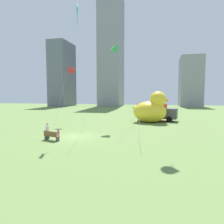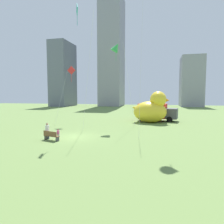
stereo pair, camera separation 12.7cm
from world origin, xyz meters
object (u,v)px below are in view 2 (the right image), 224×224
object	(u,v)px
person_child	(58,133)
park_bench	(51,135)
person_adult	(47,130)
box_truck	(157,112)
kite_green	(116,48)
kite_red	(71,72)
giant_inflatable_duck	(151,109)
kite_teal	(78,16)

from	to	relation	value
person_child	park_bench	bearing A→B (deg)	-118.31
park_bench	person_adult	bearing A→B (deg)	142.08
box_truck	kite_green	bearing A→B (deg)	-123.73
person_child	kite_red	bearing A→B (deg)	107.71
person_adult	kite_red	size ratio (longest dim) A/B	0.18
giant_inflatable_duck	box_truck	bearing A→B (deg)	72.63
person_adult	kite_green	bearing A→B (deg)	60.81
park_bench	kite_green	bearing A→B (deg)	65.67
giant_inflatable_duck	box_truck	xyz separation A→B (m)	(0.79, 2.52, -0.63)
person_adult	kite_teal	distance (m)	12.65
person_child	kite_teal	size ratio (longest dim) A/B	0.07
person_adult	kite_green	distance (m)	14.13
giant_inflatable_duck	kite_red	distance (m)	13.57
box_truck	park_bench	bearing A→B (deg)	-118.82
person_adult	kite_red	distance (m)	12.72
kite_red	kite_teal	world-z (taller)	kite_teal
park_bench	kite_green	size ratio (longest dim) A/B	0.16
giant_inflatable_duck	kite_teal	xyz separation A→B (m)	(-7.57, -10.82, 10.77)
park_bench	kite_red	size ratio (longest dim) A/B	0.21
park_bench	person_child	xyz separation A→B (m)	(0.38, 0.70, 0.08)
kite_red	kite_green	bearing A→B (deg)	-12.09
kite_teal	kite_green	size ratio (longest dim) A/B	1.25
park_bench	person_child	size ratio (longest dim) A/B	1.77
person_child	giant_inflatable_duck	distance (m)	16.62
kite_red	person_child	bearing A→B (deg)	-72.29
person_adult	person_child	size ratio (longest dim) A/B	1.58
kite_red	kite_teal	bearing A→B (deg)	-58.99
person_adult	kite_red	xyz separation A→B (m)	(-2.23, 10.52, 6.80)
kite_green	kite_teal	bearing A→B (deg)	-119.48
kite_red	person_adult	bearing A→B (deg)	-78.05
park_bench	kite_teal	distance (m)	13.10
kite_red	giant_inflatable_duck	bearing A→B (deg)	18.22
person_child	box_truck	size ratio (longest dim) A/B	0.15
kite_red	kite_teal	distance (m)	9.62
park_bench	box_truck	world-z (taller)	box_truck
box_truck	kite_red	xyz separation A→B (m)	(-12.54, -6.38, 6.23)
box_truck	kite_teal	size ratio (longest dim) A/B	0.47
park_bench	person_child	distance (m)	0.80
kite_red	kite_teal	xyz separation A→B (m)	(4.18, -6.95, 5.17)
person_adult	box_truck	distance (m)	19.81
kite_teal	kite_green	distance (m)	6.61
park_bench	giant_inflatable_duck	world-z (taller)	giant_inflatable_duck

